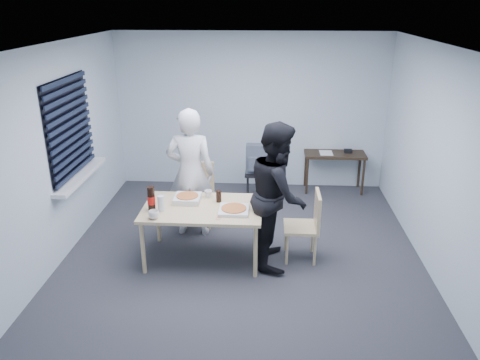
# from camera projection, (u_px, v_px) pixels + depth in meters

# --- Properties ---
(room) EXTENTS (5.00, 5.00, 5.00)m
(room) POSITION_uv_depth(u_px,v_px,m) (73.00, 135.00, 5.96)
(room) COLOR #313238
(room) RESTS_ON ground
(dining_table) EXTENTS (1.44, 0.91, 0.70)m
(dining_table) POSITION_uv_depth(u_px,v_px,m) (203.00, 211.00, 5.71)
(dining_table) COLOR #D8BB8D
(dining_table) RESTS_ON ground
(chair_far) EXTENTS (0.42, 0.42, 0.89)m
(chair_far) POSITION_uv_depth(u_px,v_px,m) (199.00, 189.00, 6.73)
(chair_far) COLOR #D8BB8D
(chair_far) RESTS_ON ground
(chair_right) EXTENTS (0.42, 0.42, 0.89)m
(chair_right) POSITION_uv_depth(u_px,v_px,m) (308.00, 221.00, 5.74)
(chair_right) COLOR #D8BB8D
(chair_right) RESTS_ON ground
(person_white) EXTENTS (0.65, 0.42, 1.77)m
(person_white) POSITION_uv_depth(u_px,v_px,m) (191.00, 173.00, 6.27)
(person_white) COLOR silver
(person_white) RESTS_ON ground
(person_black) EXTENTS (0.47, 0.86, 1.77)m
(person_black) POSITION_uv_depth(u_px,v_px,m) (278.00, 194.00, 5.58)
(person_black) COLOR black
(person_black) RESTS_ON ground
(side_table) EXTENTS (1.00, 0.44, 0.67)m
(side_table) POSITION_uv_depth(u_px,v_px,m) (335.00, 158.00, 7.81)
(side_table) COLOR #342618
(side_table) RESTS_ON ground
(stool) EXTENTS (0.35, 0.35, 0.49)m
(stool) POSITION_uv_depth(u_px,v_px,m) (256.00, 179.00, 7.49)
(stool) COLOR black
(stool) RESTS_ON ground
(backpack) EXTENTS (0.33, 0.24, 0.46)m
(backpack) POSITION_uv_depth(u_px,v_px,m) (256.00, 159.00, 7.36)
(backpack) COLOR #545B63
(backpack) RESTS_ON stool
(pizza_box_a) EXTENTS (0.32, 0.32, 0.08)m
(pizza_box_a) POSITION_uv_depth(u_px,v_px,m) (187.00, 198.00, 5.83)
(pizza_box_a) COLOR silver
(pizza_box_a) RESTS_ON dining_table
(pizza_box_b) EXTENTS (0.35, 0.35, 0.05)m
(pizza_box_b) POSITION_uv_depth(u_px,v_px,m) (234.00, 210.00, 5.55)
(pizza_box_b) COLOR silver
(pizza_box_b) RESTS_ON dining_table
(mug_a) EXTENTS (0.17, 0.17, 0.10)m
(mug_a) POSITION_uv_depth(u_px,v_px,m) (154.00, 215.00, 5.37)
(mug_a) COLOR white
(mug_a) RESTS_ON dining_table
(mug_b) EXTENTS (0.10, 0.10, 0.09)m
(mug_b) POSITION_uv_depth(u_px,v_px,m) (208.00, 194.00, 5.95)
(mug_b) COLOR white
(mug_b) RESTS_ON dining_table
(cola_glass) EXTENTS (0.08, 0.08, 0.15)m
(cola_glass) POSITION_uv_depth(u_px,v_px,m) (219.00, 196.00, 5.80)
(cola_glass) COLOR black
(cola_glass) RESTS_ON dining_table
(soda_bottle) EXTENTS (0.09, 0.09, 0.30)m
(soda_bottle) POSITION_uv_depth(u_px,v_px,m) (151.00, 199.00, 5.55)
(soda_bottle) COLOR black
(soda_bottle) RESTS_ON dining_table
(plastic_cups) EXTENTS (0.09, 0.09, 0.19)m
(plastic_cups) POSITION_uv_depth(u_px,v_px,m) (161.00, 203.00, 5.54)
(plastic_cups) COLOR silver
(plastic_cups) RESTS_ON dining_table
(rubber_band) EXTENTS (0.06, 0.06, 0.00)m
(rubber_band) POSITION_uv_depth(u_px,v_px,m) (218.00, 219.00, 5.37)
(rubber_band) COLOR red
(rubber_band) RESTS_ON dining_table
(papers) EXTENTS (0.27, 0.33, 0.00)m
(papers) POSITION_uv_depth(u_px,v_px,m) (326.00, 153.00, 7.79)
(papers) COLOR white
(papers) RESTS_ON side_table
(black_box) EXTENTS (0.15, 0.13, 0.05)m
(black_box) POSITION_uv_depth(u_px,v_px,m) (348.00, 151.00, 7.81)
(black_box) COLOR black
(black_box) RESTS_ON side_table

